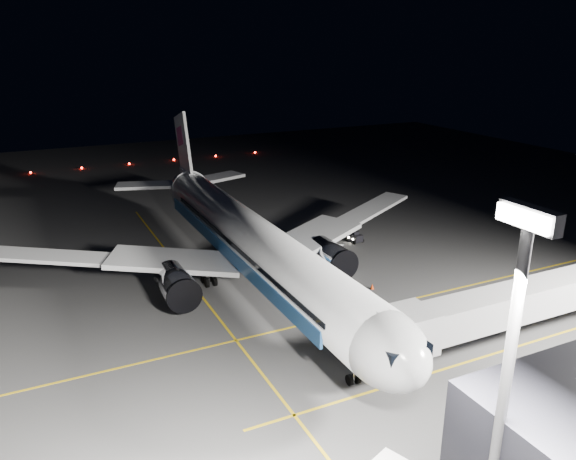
% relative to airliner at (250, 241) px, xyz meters
% --- Properties ---
extents(ground, '(200.00, 200.00, 0.00)m').
position_rel_airliner_xyz_m(ground, '(1.08, 0.00, -5.16)').
color(ground, '#4C4C4F').
rests_on(ground, ground).
extents(guide_line_main, '(0.25, 80.00, 0.01)m').
position_rel_airliner_xyz_m(guide_line_main, '(11.08, 0.00, -5.16)').
color(guide_line_main, gold).
rests_on(guide_line_main, ground).
extents(guide_line_cross, '(70.00, 0.25, 0.01)m').
position_rel_airliner_xyz_m(guide_line_cross, '(1.08, -6.00, -5.16)').
color(guide_line_cross, gold).
rests_on(guide_line_cross, ground).
extents(guide_line_side, '(0.25, 40.00, 0.01)m').
position_rel_airliner_xyz_m(guide_line_side, '(23.08, 10.00, -5.16)').
color(guide_line_side, gold).
rests_on(guide_line_side, ground).
extents(airliner, '(61.48, 54.22, 16.64)m').
position_rel_airliner_xyz_m(airliner, '(0.00, 0.00, 0.00)').
color(airliner, silver).
rests_on(airliner, ground).
extents(jet_bridge, '(3.60, 34.40, 6.30)m').
position_rel_airliner_xyz_m(jet_bridge, '(23.08, 18.06, -0.58)').
color(jet_bridge, '#B2B2B7').
rests_on(jet_bridge, ground).
extents(floodlight_mast_south, '(2.40, 0.67, 20.70)m').
position_rel_airliner_xyz_m(floodlight_mast_south, '(41.08, -6.01, 7.21)').
color(floodlight_mast_south, '#59595E').
rests_on(floodlight_mast_south, ground).
extents(taxiway_lights, '(0.44, 60.44, 0.44)m').
position_rel_airliner_xyz_m(taxiway_lights, '(-70.92, 0.00, -4.94)').
color(taxiway_lights, '#FF140A').
rests_on(taxiway_lights, ground).
extents(baggage_tug, '(2.31, 1.96, 1.52)m').
position_rel_airliner_xyz_m(baggage_tug, '(-6.79, 17.97, -4.46)').
color(baggage_tug, black).
rests_on(baggage_tug, ground).
extents(safety_cone_a, '(0.36, 0.36, 0.54)m').
position_rel_airliner_xyz_m(safety_cone_a, '(4.06, 8.52, -4.89)').
color(safety_cone_a, '#FD3F0A').
rests_on(safety_cone_a, ground).
extents(safety_cone_b, '(0.41, 0.41, 0.61)m').
position_rel_airliner_xyz_m(safety_cone_b, '(7.08, 11.54, -4.86)').
color(safety_cone_b, '#FD3F0A').
rests_on(safety_cone_b, ground).
extents(safety_cone_c, '(0.41, 0.41, 0.62)m').
position_rel_airliner_xyz_m(safety_cone_c, '(1.88, 7.30, -4.86)').
color(safety_cone_c, '#FD3F0A').
rests_on(safety_cone_c, ground).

